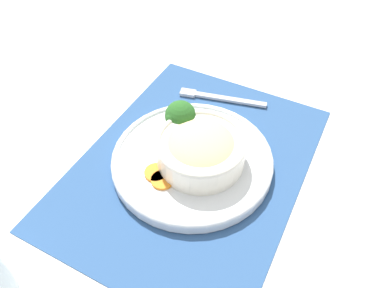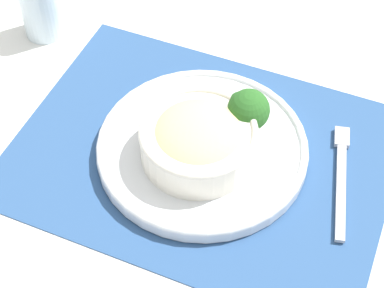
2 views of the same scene
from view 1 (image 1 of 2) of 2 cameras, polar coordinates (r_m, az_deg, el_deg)
name	(u,v)px [view 1 (image 1 of 2)]	position (r m, az deg, el deg)	size (l,w,h in m)	color
ground_plane	(192,165)	(0.67, 0.04, -3.18)	(4.00, 4.00, 0.00)	white
placemat	(192,164)	(0.67, 0.04, -3.07)	(0.51, 0.39, 0.00)	#2D5184
plate	(192,159)	(0.66, 0.04, -2.33)	(0.28, 0.28, 0.02)	silver
bowl	(201,148)	(0.63, 1.44, -0.57)	(0.15, 0.15, 0.06)	silver
broccoli_floret	(180,117)	(0.67, -1.79, 4.20)	(0.06, 0.06, 0.07)	#84AD5B
carrot_slice_near	(156,173)	(0.63, -5.52, -4.37)	(0.04, 0.04, 0.01)	orange
carrot_slice_middle	(163,180)	(0.62, -4.49, -5.48)	(0.04, 0.04, 0.01)	orange
fork	(214,97)	(0.79, 3.36, 7.17)	(0.05, 0.18, 0.01)	#B7B7BC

